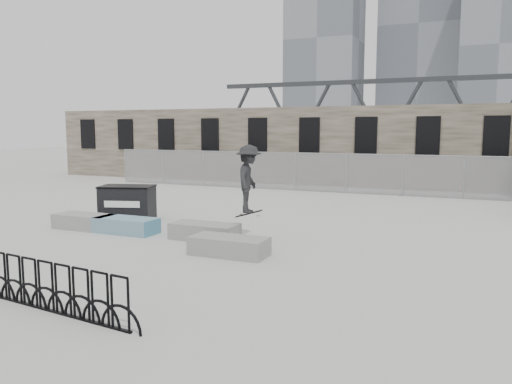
{
  "coord_description": "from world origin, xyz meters",
  "views": [
    {
      "loc": [
        8.42,
        -12.43,
        3.22
      ],
      "look_at": [
        2.42,
        1.6,
        1.3
      ],
      "focal_mm": 35.0,
      "sensor_mm": 36.0,
      "label": 1
    }
  ],
  "objects_px": {
    "planter_far_left": "(84,221)",
    "skateboarder": "(249,179)",
    "planter_center_left": "(126,225)",
    "dumpster": "(127,202)",
    "planter_center_right": "(205,231)",
    "planter_offset": "(229,245)",
    "bike_rack": "(38,285)"
  },
  "relations": [
    {
      "from": "planter_offset",
      "to": "dumpster",
      "type": "xyz_separation_m",
      "value": [
        -5.63,
        3.19,
        0.36
      ]
    },
    {
      "from": "planter_offset",
      "to": "planter_center_left",
      "type": "bearing_deg",
      "value": 163.5
    },
    {
      "from": "planter_center_left",
      "to": "planter_offset",
      "type": "xyz_separation_m",
      "value": [
        4.21,
        -1.25,
        0.0
      ]
    },
    {
      "from": "skateboarder",
      "to": "planter_offset",
      "type": "bearing_deg",
      "value": 174.34
    },
    {
      "from": "dumpster",
      "to": "skateboarder",
      "type": "xyz_separation_m",
      "value": [
        5.4,
        -1.42,
        1.18
      ]
    },
    {
      "from": "planter_offset",
      "to": "skateboarder",
      "type": "xyz_separation_m",
      "value": [
        -0.23,
        1.78,
        1.54
      ]
    },
    {
      "from": "dumpster",
      "to": "skateboarder",
      "type": "height_order",
      "value": "skateboarder"
    },
    {
      "from": "dumpster",
      "to": "skateboarder",
      "type": "distance_m",
      "value": 5.71
    },
    {
      "from": "bike_rack",
      "to": "planter_center_right",
      "type": "bearing_deg",
      "value": 90.26
    },
    {
      "from": "planter_center_right",
      "to": "dumpster",
      "type": "bearing_deg",
      "value": 156.45
    },
    {
      "from": "planter_center_left",
      "to": "skateboarder",
      "type": "distance_m",
      "value": 4.29
    },
    {
      "from": "planter_center_right",
      "to": "dumpster",
      "type": "relative_size",
      "value": 0.94
    },
    {
      "from": "planter_far_left",
      "to": "skateboarder",
      "type": "relative_size",
      "value": 0.95
    },
    {
      "from": "planter_center_left",
      "to": "skateboarder",
      "type": "height_order",
      "value": "skateboarder"
    },
    {
      "from": "planter_center_right",
      "to": "planter_offset",
      "type": "distance_m",
      "value": 2.03
    },
    {
      "from": "bike_rack",
      "to": "planter_far_left",
      "type": "bearing_deg",
      "value": 126.04
    },
    {
      "from": "planter_far_left",
      "to": "planter_center_left",
      "type": "xyz_separation_m",
      "value": [
        1.67,
        -0.01,
        0.0
      ]
    },
    {
      "from": "dumpster",
      "to": "planter_far_left",
      "type": "bearing_deg",
      "value": -114.81
    },
    {
      "from": "planter_center_left",
      "to": "dumpster",
      "type": "height_order",
      "value": "dumpster"
    },
    {
      "from": "planter_offset",
      "to": "bike_rack",
      "type": "xyz_separation_m",
      "value": [
        -1.46,
        -4.82,
        0.18
      ]
    },
    {
      "from": "planter_center_left",
      "to": "dumpster",
      "type": "distance_m",
      "value": 2.44
    },
    {
      "from": "dumpster",
      "to": "planter_offset",
      "type": "bearing_deg",
      "value": -47.37
    },
    {
      "from": "dumpster",
      "to": "planter_center_right",
      "type": "bearing_deg",
      "value": -41.36
    },
    {
      "from": "planter_center_left",
      "to": "skateboarder",
      "type": "relative_size",
      "value": 0.95
    },
    {
      "from": "planter_far_left",
      "to": "planter_offset",
      "type": "xyz_separation_m",
      "value": [
        5.87,
        -1.25,
        0.0
      ]
    },
    {
      "from": "planter_center_right",
      "to": "skateboarder",
      "type": "distance_m",
      "value": 2.02
    },
    {
      "from": "planter_center_right",
      "to": "skateboarder",
      "type": "relative_size",
      "value": 0.95
    },
    {
      "from": "planter_far_left",
      "to": "bike_rack",
      "type": "distance_m",
      "value": 7.5
    },
    {
      "from": "planter_far_left",
      "to": "planter_center_left",
      "type": "height_order",
      "value": "same"
    },
    {
      "from": "planter_center_left",
      "to": "dumpster",
      "type": "bearing_deg",
      "value": 126.21
    },
    {
      "from": "bike_rack",
      "to": "planter_center_left",
      "type": "bearing_deg",
      "value": 114.4
    },
    {
      "from": "planter_far_left",
      "to": "planter_center_right",
      "type": "relative_size",
      "value": 1.0
    }
  ]
}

